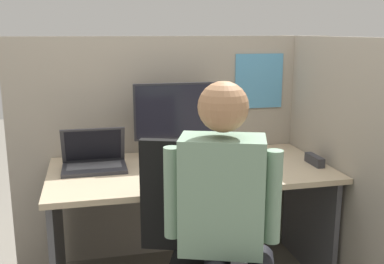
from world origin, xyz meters
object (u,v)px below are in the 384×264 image
Objects in this scene: coffee_mug at (222,146)px; laptop at (94,161)px; stapler at (315,160)px; person at (230,215)px; paper_box at (176,153)px; office_chair at (207,253)px; monitor at (176,115)px; carrot_toy at (265,177)px.

laptop is at bearing -168.11° from coffee_mug.
person is (-0.72, -0.66, 0.01)m from stapler.
office_chair is (-0.02, -0.83, -0.23)m from paper_box.
paper_box is 1.80× the size of stapler.
monitor is 0.55m from laptop.
paper_box is 0.30× the size of office_chair.
laptop is 1.00m from person.
stapler is 0.98m from person.
paper_box is at bearing 91.67° from person.
monitor is at bearing 88.28° from office_chair.
carrot_toy is 0.13× the size of person.
laptop is at bearing 154.95° from carrot_toy.
office_chair is at bearing -110.75° from coffee_mug.
monitor is 3.06× the size of carrot_toy.
monitor is at bearing 124.97° from carrot_toy.
office_chair reaches higher than coffee_mug.
monitor reaches higher than paper_box.
person reaches higher than paper_box.
stapler is 0.13× the size of person.
person reaches higher than coffee_mug.
carrot_toy is 1.88× the size of coffee_mug.
office_chair is (-0.39, -0.31, -0.22)m from carrot_toy.
person reaches higher than carrot_toy.
stapler is at bearing 33.36° from office_chair.
office_chair is at bearing -56.94° from laptop.
carrot_toy is at bearing -25.05° from laptop.
carrot_toy is at bearing 53.90° from person.
person is at bearing -126.10° from carrot_toy.
office_chair is (0.46, -0.71, -0.25)m from laptop.
person reaches higher than office_chair.
monitor is 1.01m from person.
carrot_toy is 0.57m from person.
coffee_mug is at bearing 74.78° from person.
stapler reaches higher than carrot_toy.
office_chair is at bearing -146.64° from stapler.
coffee_mug is at bearing 11.89° from laptop.
paper_box reaches higher than stapler.
paper_box is 0.60× the size of monitor.
monitor is at bearing -171.68° from coffee_mug.
stapler is at bearing -39.60° from coffee_mug.
office_chair is at bearing 109.91° from person.
office_chair is at bearing -91.72° from monitor.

